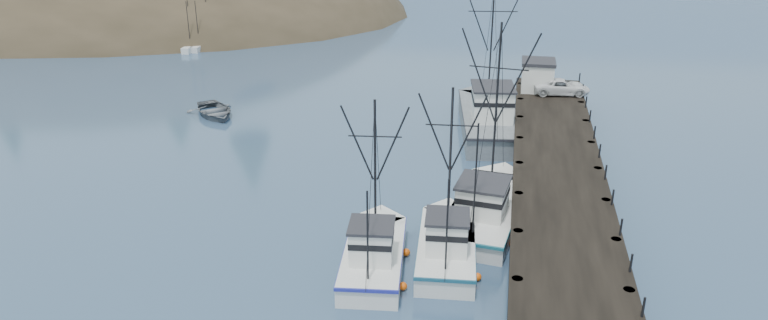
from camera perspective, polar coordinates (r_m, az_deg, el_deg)
ground at (r=36.06m, az=-7.98°, el=-11.46°), size 400.00×400.00×0.00m
pier at (r=47.97m, az=14.28°, el=-0.75°), size 6.00×44.00×2.00m
headland at (r=138.88m, az=-27.81°, el=9.64°), size 134.80×78.00×51.00m
moored_sailboats at (r=94.82m, az=-17.72°, el=9.35°), size 16.76×14.85×6.35m
trawler_near at (r=39.16m, az=5.25°, el=-6.98°), size 3.81×9.79×10.10m
trawler_mid at (r=38.14m, az=-0.83°, el=-7.74°), size 4.08×9.65×9.74m
trawler_far at (r=43.68m, az=8.56°, el=-3.88°), size 5.50×12.57×12.60m
work_vessel at (r=58.93m, az=8.71°, el=3.56°), size 6.28×15.50×12.92m
pier_shed at (r=64.42m, az=12.68°, el=6.93°), size 3.00×3.20×2.80m
pickup_truck at (r=63.81m, az=14.57°, el=5.93°), size 5.26×2.93×1.39m
motorboat at (r=64.40m, az=-13.92°, el=3.63°), size 7.05×7.27×1.23m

